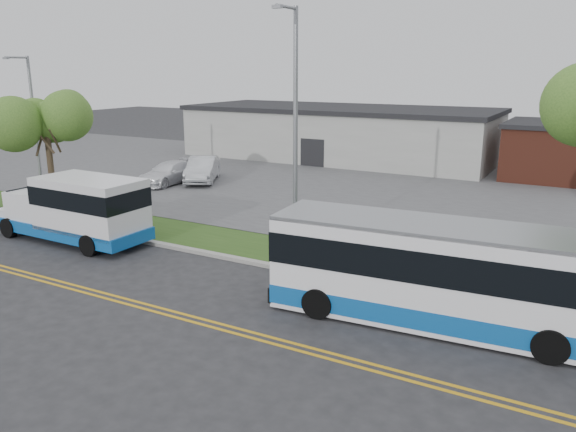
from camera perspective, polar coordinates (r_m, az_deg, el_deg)
The scene contains 18 objects.
ground at distance 22.30m, azimuth -9.58°, elevation -4.79°, with size 140.00×140.00×0.00m, color #28282B.
lane_line_north at distance 19.67m, azimuth -16.66°, elevation -7.92°, with size 70.00×0.12×0.01m, color gold.
lane_line_south at distance 19.49m, azimuth -17.30°, elevation -8.19°, with size 70.00×0.12×0.01m, color gold.
curb at distance 23.09m, azimuth -7.88°, elevation -3.84°, with size 80.00×0.30×0.15m, color #9E9B93.
verge at distance 24.48m, azimuth -5.34°, elevation -2.75°, with size 80.00×3.30×0.10m, color #2A4B19.
parking_lot at distance 36.58m, azimuth 7.29°, elevation 3.05°, with size 80.00×25.00×0.10m, color #4C4C4F.
commercial_building at distance 47.67m, azimuth 5.24°, elevation 8.41°, with size 25.40×10.40×4.35m.
brick_wing at distance 42.69m, azimuth 25.39°, elevation 6.03°, with size 6.30×7.30×3.90m.
tree_west at distance 32.06m, azimuth -23.46°, elevation 9.51°, with size 4.40×4.40×6.91m.
streetlight_near at distance 21.74m, azimuth 0.67°, elevation 9.07°, with size 0.35×1.53×9.50m.
streetlight_far at distance 36.62m, azimuth -24.47°, elevation 8.89°, with size 0.35×1.53×8.00m.
shuttle_bus at distance 25.92m, azimuth -20.50°, elevation 0.81°, with size 7.66×2.65×2.92m.
transit_bus at distance 17.03m, azimuth 16.80°, elevation -5.94°, with size 11.18×3.36×3.06m.
pedestrian at distance 26.62m, azimuth -15.51°, elevation 0.11°, with size 0.59×0.38×1.61m, color black.
parked_car_a at distance 37.82m, azimuth -8.69°, elevation 4.72°, with size 1.73×4.96×1.63m, color silver.
parked_car_b at distance 37.50m, azimuth -11.99°, elevation 4.31°, with size 1.97×4.84×1.40m, color white.
grocery_bag_left at distance 26.83m, azimuth -16.24°, elevation -1.26°, with size 0.32×0.32×0.32m, color white.
grocery_bag_right at distance 26.75m, azimuth -14.58°, elevation -1.18°, with size 0.32×0.32×0.32m, color white.
Camera 1 is at (13.39, -16.25, 7.37)m, focal length 35.00 mm.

